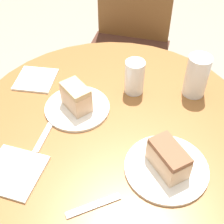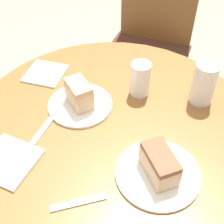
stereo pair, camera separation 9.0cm
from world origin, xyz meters
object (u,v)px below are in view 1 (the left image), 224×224
object	(u,v)px
plate_far	(166,168)
glass_water	(196,77)
cake_slice_near	(76,97)
cake_slice_far	(168,158)
plate_near	(77,108)
chair	(128,45)
glass_lemonade	(134,78)

from	to	relation	value
plate_far	glass_water	distance (m)	0.35
cake_slice_near	cake_slice_far	bearing A→B (deg)	-31.99
plate_near	glass_water	xyz separation A→B (m)	(0.38, 0.15, 0.06)
chair	glass_lemonade	xyz separation A→B (m)	(0.11, -0.71, 0.33)
chair	plate_near	world-z (taller)	chair
plate_near	plate_far	size ratio (longest dim) A/B	0.92
plate_far	cake_slice_far	bearing A→B (deg)	90.00
chair	plate_near	size ratio (longest dim) A/B	4.30
plate_near	glass_water	size ratio (longest dim) A/B	1.45
cake_slice_near	chair	bearing A→B (deg)	85.77
chair	cake_slice_far	world-z (taller)	chair
plate_far	glass_water	xyz separation A→B (m)	(0.07, 0.34, 0.06)
glass_lemonade	cake_slice_near	bearing A→B (deg)	-143.95
glass_lemonade	glass_water	xyz separation A→B (m)	(0.21, 0.03, 0.01)
chair	glass_water	bearing A→B (deg)	-60.86
chair	glass_water	size ratio (longest dim) A/B	6.25
glass_water	cake_slice_near	bearing A→B (deg)	-158.28
cake_slice_near	glass_lemonade	distance (m)	0.21
plate_far	glass_water	bearing A→B (deg)	77.60
glass_water	plate_near	bearing A→B (deg)	-158.28
plate_far	chair	bearing A→B (deg)	103.20
cake_slice_far	chair	bearing A→B (deg)	103.20
chair	cake_slice_far	bearing A→B (deg)	-72.31
plate_far	cake_slice_near	world-z (taller)	cake_slice_near
plate_far	glass_lemonade	xyz separation A→B (m)	(-0.13, 0.31, 0.05)
plate_far	plate_near	bearing A→B (deg)	148.01
cake_slice_far	plate_far	bearing A→B (deg)	-90.00
cake_slice_near	glass_lemonade	size ratio (longest dim) A/B	0.94
cake_slice_near	glass_water	bearing A→B (deg)	21.72
plate_near	cake_slice_far	distance (m)	0.36
plate_far	glass_lemonade	size ratio (longest dim) A/B	1.92
chair	glass_lemonade	world-z (taller)	chair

